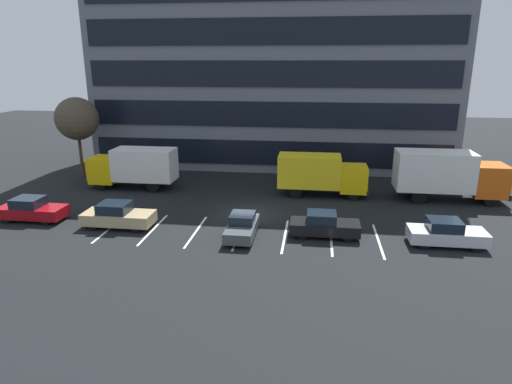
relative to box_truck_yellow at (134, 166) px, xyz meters
The scene contains 12 objects.
ground_plane 11.79m from the box_truck_yellow, 26.46° to the right, with size 120.00×120.00×0.00m, color black.
office_building 18.73m from the box_truck_yellow, 50.80° to the left, with size 34.80×12.54×21.60m.
lot_markings 13.88m from the box_truck_yellow, 40.79° to the right, with size 16.94×5.40×0.01m.
box_truck_yellow is the anchor object (origin of this frame).
box_truck_yellow_all 15.35m from the box_truck_yellow, ahead, with size 7.02×2.33×3.26m.
box_truck_orange 24.88m from the box_truck_yellow, ahead, with size 8.15×2.70×3.78m.
sedan_silver 24.38m from the box_truck_yellow, 22.04° to the right, with size 4.33×1.81×1.55m.
sedan_tan 9.24m from the box_truck_yellow, 74.60° to the right, with size 4.50×1.88×1.61m.
sedan_charcoal 14.25m from the box_truck_yellow, 41.53° to the right, with size 1.65×3.95×1.41m.
sedan_maroon 9.31m from the box_truck_yellow, 114.59° to the right, with size 4.37×1.83×1.57m.
sedan_black 17.86m from the box_truck_yellow, 29.14° to the right, with size 4.21×1.76×1.51m.
bare_tree 8.17m from the box_truck_yellow, 152.18° to the left, with size 3.84×3.84×7.21m.
Camera 1 is at (4.40, -29.16, 10.33)m, focal length 31.18 mm.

